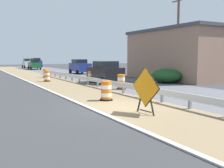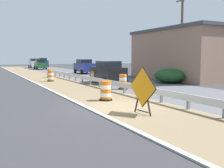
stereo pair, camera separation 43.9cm
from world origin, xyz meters
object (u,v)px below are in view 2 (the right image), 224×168
object	(u,v)px
car_lead_near_lane	(108,72)
traffic_barrel_far	(94,77)
car_trailing_near_lane	(43,63)
traffic_barrel_mid	(50,77)
car_trailing_far_lane	(34,63)
traffic_barrel_nearest	(106,92)
traffic_barrel_farther	(50,74)
car_mid_far_lane	(84,66)
utility_pole_near	(182,37)
car_lead_far_lane	(40,64)
warning_sign_diamond	(143,89)
traffic_barrel_close	(123,83)

from	to	relation	value
car_lead_near_lane	traffic_barrel_far	bearing A→B (deg)	38.71
traffic_barrel_far	car_trailing_near_lane	size ratio (longest dim) A/B	0.25
traffic_barrel_mid	car_trailing_far_lane	bearing A→B (deg)	82.51
traffic_barrel_nearest	traffic_barrel_farther	world-z (taller)	traffic_barrel_nearest
car_mid_far_lane	utility_pole_near	bearing A→B (deg)	15.22
traffic_barrel_farther	utility_pole_near	xyz separation A→B (m)	(10.61, -10.44, 3.91)
car_mid_far_lane	car_trailing_far_lane	xyz separation A→B (m)	(-2.88, 23.75, -0.00)
car_lead_near_lane	utility_pole_near	xyz separation A→B (m)	(7.37, -1.41, 3.34)
utility_pole_near	traffic_barrel_far	bearing A→B (deg)	162.93
traffic_barrel_mid	traffic_barrel_farther	size ratio (longest dim) A/B	1.06
traffic_barrel_farther	car_trailing_near_lane	distance (m)	34.53
traffic_barrel_mid	car_lead_far_lane	size ratio (longest dim) A/B	0.24
traffic_barrel_nearest	car_lead_near_lane	size ratio (longest dim) A/B	0.26
car_trailing_near_lane	car_lead_far_lane	bearing A→B (deg)	-13.78
warning_sign_diamond	car_trailing_near_lane	size ratio (longest dim) A/B	0.46
car_trailing_near_lane	car_lead_far_lane	size ratio (longest dim) A/B	1.02
traffic_barrel_close	traffic_barrel_farther	xyz separation A→B (m)	(-2.19, 13.84, -0.06)
traffic_barrel_nearest	utility_pole_near	bearing A→B (deg)	32.38
traffic_barrel_close	car_trailing_far_lane	world-z (taller)	car_trailing_far_lane
traffic_barrel_close	car_mid_far_lane	size ratio (longest dim) A/B	0.26
car_trailing_far_lane	utility_pole_near	xyz separation A→B (m)	(7.23, -39.34, 3.31)
traffic_barrel_farther	car_lead_near_lane	distance (m)	9.61
traffic_barrel_mid	traffic_barrel_nearest	bearing A→B (deg)	-90.08
traffic_barrel_farther	car_lead_near_lane	size ratio (longest dim) A/B	0.24
car_mid_far_lane	car_trailing_far_lane	distance (m)	23.92
utility_pole_near	car_lead_far_lane	bearing A→B (deg)	103.01
car_trailing_near_lane	car_mid_far_lane	xyz separation A→B (m)	(-0.02, -28.79, -0.05)
traffic_barrel_nearest	car_trailing_near_lane	world-z (taller)	car_trailing_near_lane
warning_sign_diamond	car_lead_near_lane	distance (m)	13.43
traffic_barrel_close	traffic_barrel_farther	size ratio (longest dim) A/B	1.13
traffic_barrel_mid	car_mid_far_lane	bearing A→B (deg)	54.06
car_lead_near_lane	car_lead_far_lane	world-z (taller)	car_lead_near_lane
warning_sign_diamond	traffic_barrel_mid	xyz separation A→B (m)	(0.12, 16.75, -0.59)
car_lead_near_lane	traffic_barrel_nearest	bearing A→B (deg)	153.65
warning_sign_diamond	car_trailing_far_lane	size ratio (longest dim) A/B	0.49
car_lead_near_lane	car_mid_far_lane	world-z (taller)	car_mid_far_lane
traffic_barrel_far	car_trailing_far_lane	xyz separation A→B (m)	(1.05, 36.80, 0.55)
warning_sign_diamond	traffic_barrel_close	size ratio (longest dim) A/B	1.81
traffic_barrel_close	car_mid_far_lane	world-z (taller)	car_mid_far_lane
traffic_barrel_close	traffic_barrel_mid	world-z (taller)	traffic_barrel_close
traffic_barrel_mid	car_lead_near_lane	xyz separation A→B (m)	(4.31, -4.07, 0.54)
traffic_barrel_mid	utility_pole_near	distance (m)	13.47
warning_sign_diamond	car_trailing_near_lane	distance (m)	56.15
car_mid_far_lane	car_trailing_near_lane	bearing A→B (deg)	179.58
warning_sign_diamond	car_trailing_far_lane	xyz separation A→B (m)	(4.58, 50.61, -0.03)
traffic_barrel_nearest	car_mid_far_lane	bearing A→B (deg)	72.29
traffic_barrel_close	car_lead_far_lane	xyz separation A→B (m)	(1.03, 35.40, 0.46)
car_trailing_near_lane	car_trailing_far_lane	size ratio (longest dim) A/B	1.07
car_mid_far_lane	traffic_barrel_mid	bearing A→B (deg)	-36.32
car_lead_far_lane	traffic_barrel_farther	bearing A→B (deg)	172.91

